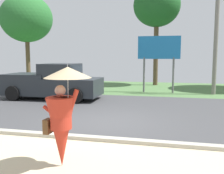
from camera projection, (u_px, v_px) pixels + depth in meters
name	position (u px, v px, depth m)	size (l,w,h in m)	color
ground_plane	(121.00, 107.00, 11.82)	(40.00, 22.00, 0.20)	#424244
monk_pedestrian	(62.00, 115.00, 5.21)	(1.05, 0.95, 2.13)	#B22D1E
pickup_truck	(53.00, 83.00, 13.64)	(5.20, 2.28, 1.88)	#23282D
utility_pole	(217.00, 27.00, 14.85)	(1.80, 0.24, 7.53)	gray
roadside_billboard	(159.00, 52.00, 15.81)	(2.60, 0.12, 3.50)	slate
tree_center_back	(26.00, 19.00, 21.54)	(4.35, 4.35, 7.39)	brown
tree_right_mid	(157.00, 6.00, 19.53)	(3.57, 3.57, 7.74)	brown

